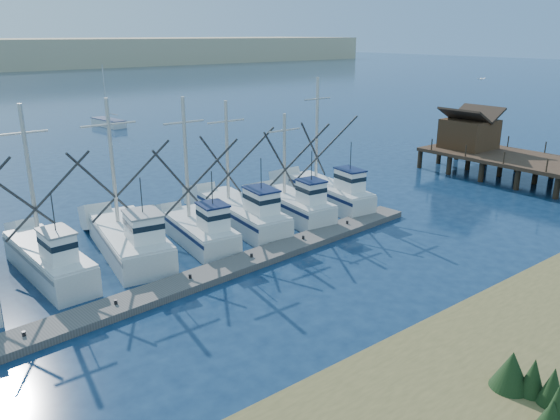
% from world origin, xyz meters
% --- Properties ---
extents(ground, '(500.00, 500.00, 0.00)m').
position_xyz_m(ground, '(0.00, 0.00, 0.00)').
color(ground, '#0D203A').
rests_on(ground, ground).
extents(floating_dock, '(27.35, 3.96, 0.36)m').
position_xyz_m(floating_dock, '(-7.67, 6.51, 0.18)').
color(floating_dock, '#58534F').
rests_on(floating_dock, ground).
extents(timber_pier, '(7.00, 20.00, 8.00)m').
position_xyz_m(timber_pier, '(21.50, 8.46, 2.57)').
color(timber_pier, black).
rests_on(timber_pier, ground).
extents(trawler_fleet, '(26.93, 8.97, 9.92)m').
position_xyz_m(trawler_fleet, '(-8.30, 11.45, 0.97)').
color(trawler_fleet, silver).
rests_on(trawler_fleet, ground).
extents(sailboat_near, '(2.64, 6.33, 8.10)m').
position_xyz_m(sailboat_near, '(4.96, 56.21, 0.49)').
color(sailboat_near, silver).
rests_on(sailboat_near, ground).
extents(flying_gull, '(1.10, 0.20, 0.20)m').
position_xyz_m(flying_gull, '(18.93, 9.78, 8.42)').
color(flying_gull, white).
rests_on(flying_gull, ground).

